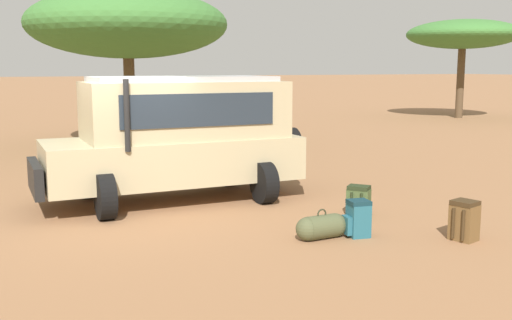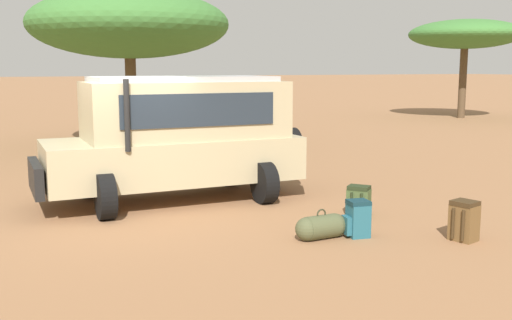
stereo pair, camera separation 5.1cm
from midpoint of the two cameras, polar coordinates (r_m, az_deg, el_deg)
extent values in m
plane|color=#936642|center=(11.13, -12.36, -4.96)|extent=(320.00, 320.00, 0.00)
cube|color=tan|center=(11.87, -7.99, 0.06)|extent=(4.91, 1.93, 0.84)
cube|color=tan|center=(11.84, -6.93, 4.78)|extent=(3.83, 1.81, 1.10)
cube|color=#232D38|center=(11.47, -14.21, 4.19)|extent=(0.07, 1.56, 0.77)
cube|color=#232D38|center=(10.98, -5.50, 4.75)|extent=(2.94, 0.06, 0.60)
cube|color=#232D38|center=(12.69, -8.18, 5.25)|extent=(2.94, 0.06, 0.60)
cube|color=#B7B7B7|center=(11.79, -7.22, 7.68)|extent=(3.44, 1.73, 0.10)
cube|color=black|center=(11.45, -20.39, -1.61)|extent=(0.17, 1.62, 0.56)
cylinder|color=black|center=(10.55, -12.34, 4.15)|extent=(0.10, 0.10, 1.25)
cylinder|color=black|center=(10.67, -14.28, -3.42)|extent=(0.29, 0.80, 0.80)
cylinder|color=black|center=(12.55, -15.89, -1.67)|extent=(0.29, 0.80, 0.80)
cylinder|color=black|center=(11.58, 0.66, -2.19)|extent=(0.29, 0.80, 0.80)
cylinder|color=black|center=(13.33, -2.89, -0.73)|extent=(0.29, 0.80, 0.80)
cylinder|color=black|center=(12.82, 3.15, 1.46)|extent=(0.22, 0.74, 0.74)
cube|color=#235B6B|center=(9.49, 9.57, -5.69)|extent=(0.35, 0.36, 0.51)
cube|color=#235B6B|center=(9.43, 8.50, -6.16)|extent=(0.12, 0.25, 0.28)
cube|color=#13323A|center=(9.43, 9.61, -4.00)|extent=(0.36, 0.35, 0.07)
cylinder|color=#13323A|center=(9.50, 10.69, -5.70)|extent=(0.04, 0.04, 0.44)
cylinder|color=#13323A|center=(9.63, 10.31, -5.50)|extent=(0.04, 0.04, 0.44)
cube|color=#42562D|center=(10.80, 9.61, -4.00)|extent=(0.45, 0.46, 0.48)
cube|color=#42562D|center=(10.97, 9.84, -4.12)|extent=(0.25, 0.27, 0.26)
cube|color=#242F19|center=(10.75, 9.64, -2.60)|extent=(0.45, 0.46, 0.07)
cylinder|color=#242F19|center=(10.68, 8.94, -4.12)|extent=(0.04, 0.04, 0.41)
cylinder|color=#242F19|center=(10.64, 9.85, -4.20)|extent=(0.04, 0.04, 0.41)
cube|color=brown|center=(9.68, 19.06, -5.64)|extent=(0.39, 0.44, 0.55)
cube|color=brown|center=(9.86, 19.62, -5.83)|extent=(0.15, 0.29, 0.30)
cube|color=#3A2A16|center=(9.61, 19.16, -3.87)|extent=(0.40, 0.43, 0.07)
cylinder|color=#3A2A16|center=(9.58, 18.11, -5.75)|extent=(0.04, 0.04, 0.47)
cylinder|color=#3A2A16|center=(9.50, 18.96, -5.92)|extent=(0.04, 0.04, 0.47)
cylinder|color=#4C5133|center=(9.31, 6.11, -6.36)|extent=(0.54, 0.40, 0.37)
sphere|color=#4C5133|center=(9.45, 7.41, -6.15)|extent=(0.36, 0.36, 0.36)
sphere|color=#4C5133|center=(9.17, 4.76, -6.57)|extent=(0.36, 0.36, 0.36)
torus|color=#2D301E|center=(9.26, 6.13, -5.13)|extent=(0.17, 0.03, 0.16)
cylinder|color=brown|center=(20.64, -11.99, 5.64)|extent=(0.37, 0.37, 3.05)
ellipsoid|color=#3D7533|center=(20.66, -12.21, 12.51)|extent=(6.56, 6.77, 2.23)
cylinder|color=brown|center=(32.74, 18.84, 6.99)|extent=(0.38, 0.38, 3.63)
ellipsoid|color=#3D7533|center=(32.77, 19.06, 11.26)|extent=(5.51, 5.84, 1.47)
camera|label=1|loc=(0.03, -90.14, -0.02)|focal=42.00mm
camera|label=2|loc=(0.03, 89.86, 0.02)|focal=42.00mm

